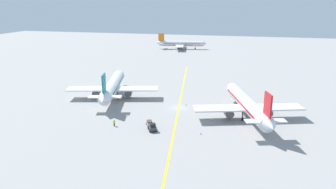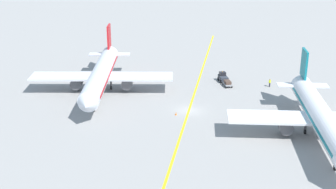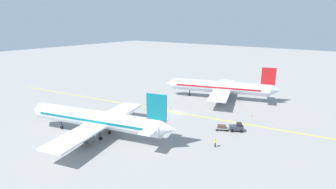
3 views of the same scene
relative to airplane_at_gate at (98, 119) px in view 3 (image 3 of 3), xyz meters
name	(u,v)px [view 3 (image 3 of 3)]	position (x,y,z in m)	size (l,w,h in m)	color
ground_plane	(176,112)	(22.10, -4.85, -3.71)	(400.00, 400.00, 0.00)	gray
apron_yellow_centreline	(176,112)	(22.10, -4.85, -3.71)	(0.40, 120.00, 0.01)	yellow
airplane_at_gate	(98,119)	(0.00, 0.00, 0.00)	(28.42, 35.10, 10.60)	white
airplane_adjacent_stand	(221,87)	(41.05, -8.92, 0.00)	(28.26, 34.73, 10.60)	silver
baggage_tug_dark	(237,127)	(19.64, -22.83, -2.81)	(2.79, 3.35, 2.11)	#333842
baggage_cart_trailing	(222,127)	(18.08, -19.92, -2.95)	(2.46, 2.95, 1.24)	gray
ground_crew_worker	(215,143)	(9.85, -22.37, -2.80)	(0.38, 0.51, 1.68)	#23232D
traffic_cone_near_nose	(252,115)	(31.06, -22.38, -3.43)	(0.32, 0.32, 0.55)	orange
traffic_cone_mid_apron	(171,108)	(23.68, -2.14, -3.43)	(0.32, 0.32, 0.55)	orange
traffic_cone_by_wingtip	(133,133)	(5.08, -5.27, -3.43)	(0.32, 0.32, 0.55)	orange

